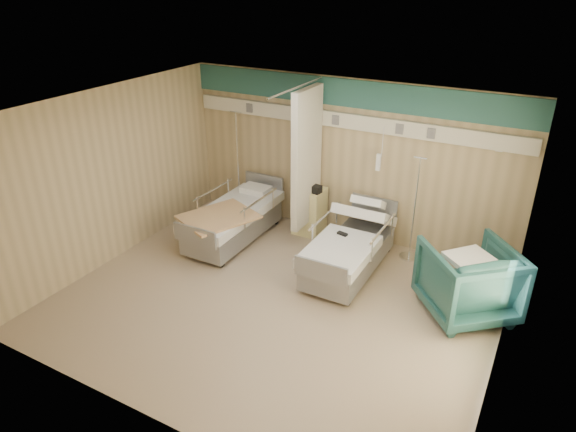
{
  "coord_description": "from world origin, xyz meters",
  "views": [
    {
      "loc": [
        3.12,
        -5.34,
        4.39
      ],
      "look_at": [
        -0.12,
        0.6,
        1.11
      ],
      "focal_mm": 32.0,
      "sensor_mm": 36.0,
      "label": 1
    }
  ],
  "objects": [
    {
      "name": "room_walls",
      "position": [
        -0.03,
        0.25,
        1.86
      ],
      "size": [
        6.04,
        5.04,
        2.82
      ],
      "color": "tan",
      "rests_on": "ground"
    },
    {
      "name": "iv_stand_left",
      "position": [
        -2.08,
        2.22,
        0.42
      ],
      "size": [
        0.37,
        0.37,
        2.06
      ],
      "rotation": [
        0.0,
        0.0,
        0.05
      ],
      "color": "silver",
      "rests_on": "ground"
    },
    {
      "name": "ground",
      "position": [
        0.0,
        0.0,
        0.0
      ],
      "size": [
        6.0,
        5.0,
        0.0
      ],
      "primitive_type": "cube",
      "color": "gray",
      "rests_on": "ground"
    },
    {
      "name": "iv_stand_right",
      "position": [
        1.34,
        2.18,
        0.36
      ],
      "size": [
        0.32,
        0.32,
        1.77
      ],
      "rotation": [
        0.0,
        0.0,
        0.38
      ],
      "color": "silver",
      "rests_on": "ground"
    },
    {
      "name": "toiletry_bag",
      "position": [
        -0.43,
        2.12,
        0.92
      ],
      "size": [
        0.26,
        0.19,
        0.13
      ],
      "primitive_type": "cube",
      "rotation": [
        0.0,
        0.0,
        -0.14
      ],
      "color": "black",
      "rests_on": "bedside_cabinet"
    },
    {
      "name": "bedside_cabinet",
      "position": [
        -0.55,
        2.2,
        0.42
      ],
      "size": [
        0.5,
        0.48,
        0.85
      ],
      "primitive_type": "cube",
      "color": "#ECE193",
      "rests_on": "ground"
    },
    {
      "name": "waffle_blanket",
      "position": [
        2.43,
        1.0,
        1.08
      ],
      "size": [
        0.76,
        0.76,
        0.06
      ],
      "primitive_type": "cube",
      "rotation": [
        0.0,
        0.0,
        3.99
      ],
      "color": "silver",
      "rests_on": "visitor_armchair"
    },
    {
      "name": "visitor_armchair",
      "position": [
        2.45,
        1.05,
        0.52
      ],
      "size": [
        1.6,
        1.6,
        1.05
      ],
      "primitive_type": "imported",
      "rotation": [
        0.0,
        0.0,
        3.85
      ],
      "color": "#20504D",
      "rests_on": "ground"
    },
    {
      "name": "bed_right",
      "position": [
        0.6,
        1.3,
        0.32
      ],
      "size": [
        1.0,
        2.16,
        0.63
      ],
      "primitive_type": null,
      "color": "silver",
      "rests_on": "ground"
    },
    {
      "name": "call_remote",
      "position": [
        0.48,
        1.28,
        0.65
      ],
      "size": [
        0.17,
        0.1,
        0.04
      ],
      "primitive_type": "cube",
      "rotation": [
        0.0,
        0.0,
        -0.19
      ],
      "color": "black",
      "rests_on": "bed_right"
    },
    {
      "name": "tan_blanket",
      "position": [
        -1.57,
        0.84,
        0.65
      ],
      "size": [
        1.31,
        1.44,
        0.04
      ],
      "primitive_type": "cube",
      "rotation": [
        0.0,
        0.0,
        -0.41
      ],
      "color": "tan",
      "rests_on": "bed_left"
    },
    {
      "name": "white_cup",
      "position": [
        -0.62,
        2.33,
        0.92
      ],
      "size": [
        0.13,
        0.13,
        0.14
      ],
      "primitive_type": "cylinder",
      "rotation": [
        0.0,
        0.0,
        -0.35
      ],
      "color": "white",
      "rests_on": "bedside_cabinet"
    },
    {
      "name": "bed_left",
      "position": [
        -1.6,
        1.3,
        0.32
      ],
      "size": [
        1.0,
        2.16,
        0.63
      ],
      "primitive_type": null,
      "color": "silver",
      "rests_on": "ground"
    }
  ]
}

